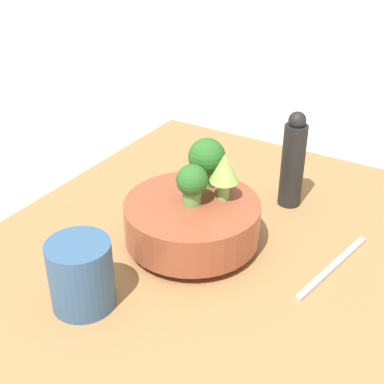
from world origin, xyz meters
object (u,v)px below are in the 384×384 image
cup (81,275)px  pepper_mill (293,161)px  fork (333,266)px  bowl (192,221)px

cup → pepper_mill: size_ratio=0.56×
cup → pepper_mill: pepper_mill is taller
cup → fork: 0.38m
fork → cup: bearing=133.2°
bowl → fork: bearing=-75.5°
fork → bowl: bearing=104.5°
bowl → pepper_mill: 0.22m
bowl → pepper_mill: size_ratio=1.21×
pepper_mill → fork: (-0.15, -0.13, -0.08)m
fork → pepper_mill: bearing=42.2°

